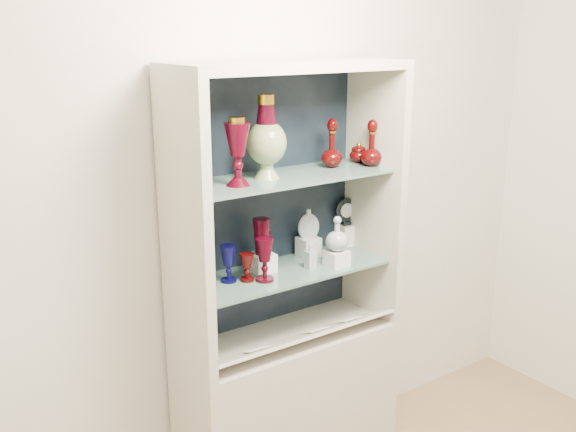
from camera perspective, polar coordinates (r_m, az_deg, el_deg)
wall_back at (r=2.86m, az=-2.51°, el=2.92°), size 3.50×0.02×2.80m
cabinet_base at (r=3.10m, az=0.00°, el=-16.68°), size 1.00×0.40×0.75m
cabinet_back_panel at (r=2.86m, az=-2.17°, el=1.35°), size 0.98×0.02×1.15m
cabinet_side_left at (r=2.47m, az=-9.18°, el=-1.19°), size 0.04×0.40×1.15m
cabinet_side_right at (r=3.00m, az=7.57°, el=1.91°), size 0.04×0.40×1.15m
cabinet_top_cap at (r=2.61m, az=0.00°, el=13.20°), size 1.00×0.40×0.04m
shelf_lower at (r=2.81m, az=-0.23°, el=-4.93°), size 0.92×0.34×0.01m
shelf_upper at (r=2.69m, az=-0.24°, el=3.46°), size 0.92×0.34×0.01m
label_ledge at (r=2.82m, az=1.30°, el=-10.73°), size 0.92×0.17×0.09m
label_card_0 at (r=2.69m, az=-2.87°, el=-11.73°), size 0.10×0.06×0.03m
label_card_1 at (r=2.96m, az=5.44°, el=-9.13°), size 0.10×0.06×0.03m
label_card_2 at (r=2.85m, az=2.52°, el=-10.07°), size 0.10×0.06×0.03m
pedestal_lamp_left at (r=2.45m, az=-8.87°, el=5.17°), size 0.11×0.11×0.25m
pedestal_lamp_right at (r=2.50m, az=-4.51°, el=5.71°), size 0.13×0.13×0.27m
enamel_urn at (r=2.61m, az=-1.93°, el=7.04°), size 0.17×0.17×0.34m
ruby_decanter_a at (r=2.84m, az=3.93°, el=6.75°), size 0.10×0.10×0.24m
ruby_decanter_b at (r=2.89m, az=7.47°, el=6.58°), size 0.12×0.12×0.22m
lidded_bowl at (r=2.98m, az=6.29°, el=5.65°), size 0.11×0.11×0.09m
cobalt_goblet at (r=2.67m, az=-5.32°, el=-4.23°), size 0.08×0.08×0.16m
ruby_goblet_tall at (r=2.66m, az=-2.09°, el=-3.91°), size 0.09×0.09×0.18m
ruby_goblet_small at (r=2.67m, az=-3.66°, el=-4.58°), size 0.06×0.06×0.12m
riser_ruby_pitcher at (r=2.78m, az=-2.34°, el=-4.14°), size 0.10×0.10×0.08m
ruby_pitcher at (r=2.74m, az=-2.37°, el=-1.82°), size 0.14×0.11×0.16m
clear_square_bottle at (r=2.81m, az=2.00°, el=-3.56°), size 0.04×0.04×0.12m
riser_flat_flask at (r=2.96m, az=1.83°, el=-2.76°), size 0.09×0.09×0.09m
flat_flask at (r=2.93m, az=1.85°, el=-0.63°), size 0.11×0.07×0.14m
riser_clear_round_decanter at (r=2.85m, az=4.34°, el=-3.76°), size 0.09×0.09×0.07m
clear_round_decanter at (r=2.82m, az=4.39°, el=-1.65°), size 0.11×0.11×0.15m
riser_cameo_medallion at (r=3.13m, az=5.16°, el=-1.67°), size 0.08×0.08×0.10m
cameo_medallion at (r=3.10m, az=5.22°, el=0.42°), size 0.12×0.06×0.14m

